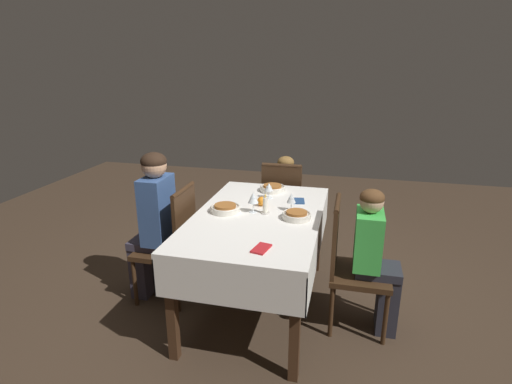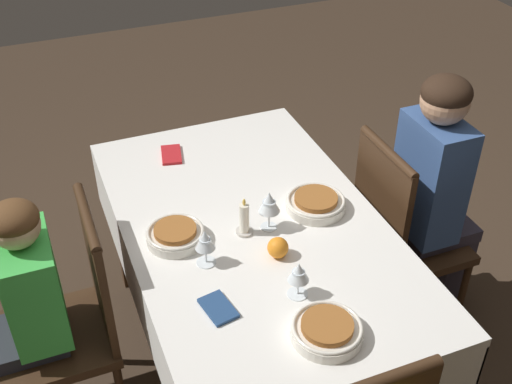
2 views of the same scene
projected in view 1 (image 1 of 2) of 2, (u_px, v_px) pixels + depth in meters
ground_plane at (258, 306)px, 3.18m from camera, size 8.00×8.00×0.00m
dining_table at (258, 226)px, 2.97m from camera, size 1.53×0.92×0.78m
chair_south at (173, 241)px, 3.14m from camera, size 0.41×0.42×0.95m
chair_west at (283, 205)px, 3.93m from camera, size 0.42×0.41×0.95m
chair_north at (350, 261)px, 2.81m from camera, size 0.41×0.42×0.95m
person_adult_denim at (153, 218)px, 3.12m from camera, size 0.30×0.34×1.21m
person_child_yellow at (286, 197)px, 4.08m from camera, size 0.33×0.30×0.97m
person_child_green at (375, 255)px, 2.76m from camera, size 0.30×0.33×1.05m
bowl_south at (225, 208)px, 2.99m from camera, size 0.23×0.23×0.06m
wine_glass_south at (253, 198)px, 2.95m from camera, size 0.08×0.08×0.16m
bowl_west at (273, 188)px, 3.46m from camera, size 0.22×0.22×0.06m
wine_glass_west at (269, 187)px, 3.26m from camera, size 0.07×0.07×0.13m
bowl_north at (297, 215)px, 2.85m from camera, size 0.21×0.21×0.06m
wine_glass_north at (291, 199)px, 2.98m from camera, size 0.07×0.07×0.14m
candle_centerpiece at (265, 206)px, 2.94m from camera, size 0.06×0.06×0.15m
orange_fruit at (262, 201)px, 3.11m from camera, size 0.07×0.07×0.07m
napkin_red_folded at (261, 248)px, 2.39m from camera, size 0.16×0.11×0.01m
napkin_spare_side at (299, 201)px, 3.21m from camera, size 0.14×0.10×0.01m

